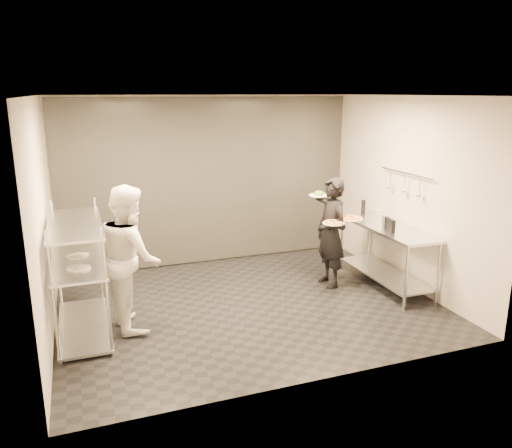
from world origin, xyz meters
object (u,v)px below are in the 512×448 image
object	(u,v)px
pos_monitor	(390,225)
bottle_dark	(363,207)
bottle_clear	(381,216)
prep_counter	(386,245)
salad_plate	(319,194)
chef	(130,257)
waiter	(331,233)
pizza_plate_near	(334,223)
pass_rack	(79,271)
pizza_plate_far	(351,218)
bottle_green	(382,222)

from	to	relation	value
pos_monitor	bottle_dark	xyz separation A→B (m)	(0.19, 1.02, 0.02)
bottle_clear	prep_counter	bearing A→B (deg)	-101.00
salad_plate	bottle_clear	world-z (taller)	salad_plate
prep_counter	salad_plate	size ratio (longest dim) A/B	5.86
chef	bottle_clear	world-z (taller)	chef
waiter	pizza_plate_near	world-z (taller)	waiter
waiter	pos_monitor	xyz separation A→B (m)	(0.66, -0.51, 0.19)
pass_rack	bottle_clear	distance (m)	4.40
pass_rack	pizza_plate_near	xyz separation A→B (m)	(3.45, 0.05, 0.28)
salad_plate	bottle_dark	xyz separation A→B (m)	(0.92, 0.22, -0.32)
pizza_plate_far	bottle_dark	world-z (taller)	bottle_dark
bottle_clear	bottle_dark	size ratio (longest dim) A/B	0.75
pizza_plate_far	bottle_clear	size ratio (longest dim) A/B	1.96
pizza_plate_near	pos_monitor	bearing A→B (deg)	-19.78
bottle_clear	bottle_dark	world-z (taller)	bottle_dark
pos_monitor	bottle_dark	bearing A→B (deg)	89.45
pos_monitor	bottle_green	xyz separation A→B (m)	(-0.05, 0.12, 0.02)
prep_counter	chef	bearing A→B (deg)	-179.10
salad_plate	bottle_green	size ratio (longest dim) A/B	1.41
prep_counter	pizza_plate_far	bearing A→B (deg)	170.95
pizza_plate_far	salad_plate	distance (m)	0.63
waiter	pizza_plate_near	distance (m)	0.34
pizza_plate_far	bottle_dark	size ratio (longest dim) A/B	1.47
salad_plate	chef	bearing A→B (deg)	-167.55
salad_plate	prep_counter	bearing A→B (deg)	-34.15
waiter	bottle_dark	bearing A→B (deg)	118.24
prep_counter	chef	xyz separation A→B (m)	(-3.73, -0.06, 0.27)
chef	pizza_plate_far	distance (m)	3.17
prep_counter	bottle_green	world-z (taller)	bottle_green
waiter	bottle_clear	xyz separation A→B (m)	(0.83, -0.02, 0.18)
bottle_green	chef	bearing A→B (deg)	179.35
bottle_clear	bottle_dark	bearing A→B (deg)	87.69
pass_rack	bottle_green	distance (m)	4.17
pizza_plate_near	pass_rack	bearing A→B (deg)	-179.10
bottle_dark	pizza_plate_far	bearing A→B (deg)	-132.25
waiter	bottle_dark	xyz separation A→B (m)	(0.85, 0.51, 0.21)
pizza_plate_far	bottle_dark	xyz separation A→B (m)	(0.64, 0.71, -0.04)
waiter	chef	xyz separation A→B (m)	(-2.95, -0.35, 0.07)
bottle_green	bottle_clear	world-z (taller)	bottle_green
bottle_clear	waiter	bearing A→B (deg)	178.36
chef	bottle_dark	xyz separation A→B (m)	(3.80, 0.86, 0.14)
pos_monitor	bottle_clear	size ratio (longest dim) A/B	1.47
pizza_plate_near	prep_counter	bearing A→B (deg)	-3.36
pos_monitor	waiter	bearing A→B (deg)	152.47
chef	bottle_green	distance (m)	3.56
waiter	pos_monitor	distance (m)	0.86
pizza_plate_far	pos_monitor	xyz separation A→B (m)	(0.45, -0.31, -0.07)
prep_counter	salad_plate	world-z (taller)	salad_plate
prep_counter	waiter	world-z (taller)	waiter
bottle_green	waiter	bearing A→B (deg)	147.44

